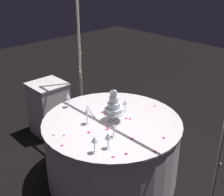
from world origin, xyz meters
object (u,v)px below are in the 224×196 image
Objects in this scene: wine_glass_3 at (68,96)px; wine_glass_4 at (114,127)px; side_table at (49,108)px; wine_glass_1 at (87,112)px; main_table at (112,149)px; wine_glass_0 at (95,141)px; wine_glass_5 at (108,137)px; tiered_cake at (114,107)px; wine_glass_2 at (125,103)px; decorative_arch at (140,45)px; cake_knife at (92,112)px.

wine_glass_3 is 1.22× the size of wine_glass_4.
wine_glass_1 reaches higher than side_table.
side_table is 4.99× the size of wine_glass_4.
main_table is 1.30m from side_table.
wine_glass_0 reaches higher than side_table.
wine_glass_5 is (0.92, -0.23, -0.02)m from wine_glass_3.
tiered_cake reaches higher than main_table.
wine_glass_4 is (0.22, -0.22, -0.05)m from tiered_cake.
wine_glass_1 is at bearing -119.30° from main_table.
wine_glass_0 reaches higher than wine_glass_2.
wine_glass_4 is at bearing -68.26° from decorative_arch.
wine_glass_3 reaches higher than main_table.
wine_glass_5 reaches higher than main_table.
wine_glass_0 reaches higher than main_table.
wine_glass_2 is at bearing 122.34° from wine_glass_5.
tiered_cake is at bearing -0.88° from side_table.
decorative_arch is 2.97× the size of side_table.
wine_glass_0 is 0.77m from cake_knife.
wine_glass_2 is at bearing 50.26° from cake_knife.
main_table is 1.95× the size of side_table.
wine_glass_3 is at bearing -13.52° from side_table.
side_table is at bearing 161.77° from wine_glass_0.
main_table is at bearing -89.85° from decorative_arch.
side_table is (-1.30, -0.36, -1.08)m from decorative_arch.
wine_glass_1 is at bearing -10.73° from wine_glass_3.
wine_glass_1 is (-0.13, -0.62, -0.60)m from decorative_arch.
decorative_arch is at bearing 111.74° from wine_glass_4.
wine_glass_5 is at bearing -16.84° from wine_glass_1.
tiered_cake is at bearing 8.85° from cake_knife.
side_table is 4.67× the size of wine_glass_5.
side_table is 4.23× the size of wine_glass_1.
cake_knife is (-0.53, 0.17, -0.11)m from wine_glass_4.
wine_glass_0 is at bearing -31.81° from wine_glass_1.
side_table is 0.89m from wine_glass_3.
main_table is 9.13× the size of wine_glass_5.
decorative_arch reaches higher than wine_glass_1.
main_table is 9.76× the size of wine_glass_4.
wine_glass_1 is (-0.14, -0.24, -0.03)m from tiered_cake.
side_table is at bearing -164.48° from decorative_arch.
wine_glass_3 is (-0.58, -0.14, 0.50)m from main_table.
decorative_arch reaches higher than wine_glass_5.
wine_glass_3 is at bearing -166.11° from main_table.
wine_glass_1 reaches higher than main_table.
wine_glass_1 is at bearing 148.19° from wine_glass_0.
main_table is 0.57m from wine_glass_4.
wine_glass_3 reaches higher than wine_glass_2.
side_table is 4.63× the size of wine_glass_0.
decorative_arch reaches higher than cake_knife.
tiered_cake reaches higher than wine_glass_5.
wine_glass_5 is (0.33, -0.38, -0.05)m from tiered_cake.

